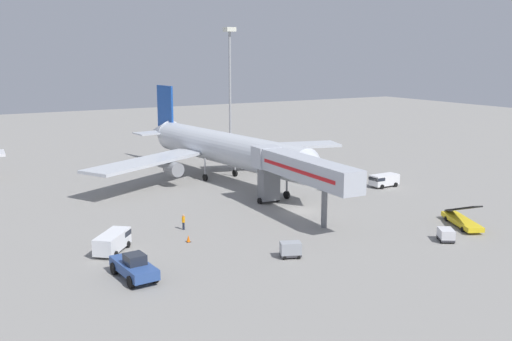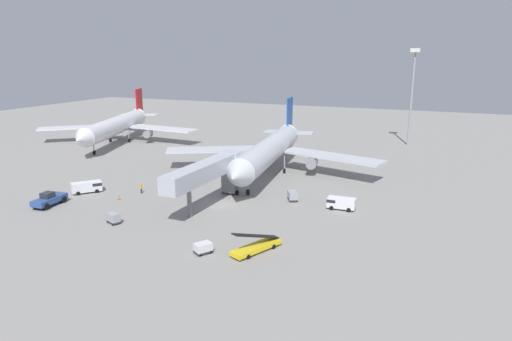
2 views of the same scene
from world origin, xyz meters
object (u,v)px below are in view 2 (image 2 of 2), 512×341
at_px(pushback_tug, 49,199).
at_px(belt_loader_truck, 256,246).
at_px(service_van_near_center, 87,186).
at_px(baggage_cart_mid_center, 293,196).
at_px(baggage_cart_mid_right, 113,218).
at_px(ground_crew_worker_foreground, 141,188).
at_px(airplane_background, 118,125).
at_px(jet_bridge, 209,172).
at_px(safety_cone_alpha, 119,197).
at_px(apron_light_mast, 413,79).
at_px(airplane_at_gate, 270,149).
at_px(service_van_outer_right, 341,203).
at_px(baggage_cart_rear_right, 203,248).

distance_m(pushback_tug, belt_loader_truck, 38.69).
distance_m(service_van_near_center, baggage_cart_mid_center, 37.08).
height_order(pushback_tug, baggage_cart_mid_right, pushback_tug).
distance_m(ground_crew_worker_foreground, airplane_background, 51.73).
distance_m(jet_bridge, airplane_background, 63.39).
height_order(jet_bridge, service_van_near_center, jet_bridge).
bearing_deg(safety_cone_alpha, apron_light_mast, 59.40).
distance_m(baggage_cart_mid_right, airplane_background, 65.90).
bearing_deg(pushback_tug, airplane_at_gate, 52.65).
xyz_separation_m(service_van_near_center, safety_cone_alpha, (7.88, -1.00, -0.78)).
distance_m(service_van_outer_right, service_van_near_center, 45.13).
bearing_deg(baggage_cart_mid_center, pushback_tug, -153.08).
bearing_deg(service_van_near_center, baggage_cart_mid_right, -35.76).
bearing_deg(airplane_background, airplane_at_gate, -16.06).
distance_m(airplane_at_gate, apron_light_mast, 51.21).
height_order(airplane_at_gate, jet_bridge, airplane_at_gate).
xyz_separation_m(baggage_cart_mid_center, ground_crew_worker_foreground, (-26.45, -6.71, 0.11)).
bearing_deg(pushback_tug, service_van_near_center, 86.47).
bearing_deg(baggage_cart_rear_right, service_van_near_center, 155.57).
xyz_separation_m(belt_loader_truck, baggage_cart_mid_right, (-23.33, 0.92, 0.09)).
height_order(baggage_cart_mid_right, safety_cone_alpha, baggage_cart_mid_right).
relative_size(pushback_tug, ground_crew_worker_foreground, 3.42).
height_order(belt_loader_truck, safety_cone_alpha, belt_loader_truck).
distance_m(pushback_tug, baggage_cart_mid_right, 15.40).
bearing_deg(airplane_at_gate, belt_loader_truck, -71.43).
xyz_separation_m(baggage_cart_mid_right, apron_light_mast, (34.73, 79.86, 17.06)).
bearing_deg(ground_crew_worker_foreground, airplane_at_gate, 54.00).
distance_m(baggage_cart_mid_center, safety_cone_alpha, 29.94).
bearing_deg(belt_loader_truck, airplane_at_gate, 108.57).
xyz_separation_m(airplane_at_gate, baggage_cart_mid_center, (10.17, -15.70, -4.29)).
bearing_deg(airplane_background, service_van_near_center, -57.12).
relative_size(baggage_cart_rear_right, apron_light_mast, 0.10).
xyz_separation_m(jet_bridge, ground_crew_worker_foreground, (-14.71, 1.25, -4.85)).
bearing_deg(service_van_outer_right, safety_cone_alpha, -164.77).
relative_size(service_van_near_center, baggage_cart_rear_right, 2.05).
xyz_separation_m(baggage_cart_rear_right, apron_light_mast, (17.36, 83.84, 17.17)).
relative_size(baggage_cart_mid_right, airplane_background, 0.05).
height_order(belt_loader_truck, ground_crew_worker_foreground, belt_loader_truck).
height_order(baggage_cart_mid_right, ground_crew_worker_foreground, ground_crew_worker_foreground).
distance_m(jet_bridge, baggage_cart_mid_right, 16.51).
bearing_deg(service_van_near_center, belt_loader_truck, -16.83).
distance_m(belt_loader_truck, apron_light_mast, 83.36).
xyz_separation_m(jet_bridge, safety_cone_alpha, (-16.04, -3.19, -5.45)).
relative_size(jet_bridge, ground_crew_worker_foreground, 11.50).
height_order(service_van_outer_right, baggage_cart_mid_right, service_van_outer_right).
height_order(pushback_tug, apron_light_mast, apron_light_mast).
distance_m(ground_crew_worker_foreground, apron_light_mast, 79.00).
distance_m(airplane_at_gate, service_van_near_center, 36.52).
relative_size(safety_cone_alpha, airplane_background, 0.02).
relative_size(baggage_cart_mid_right, safety_cone_alpha, 3.20).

